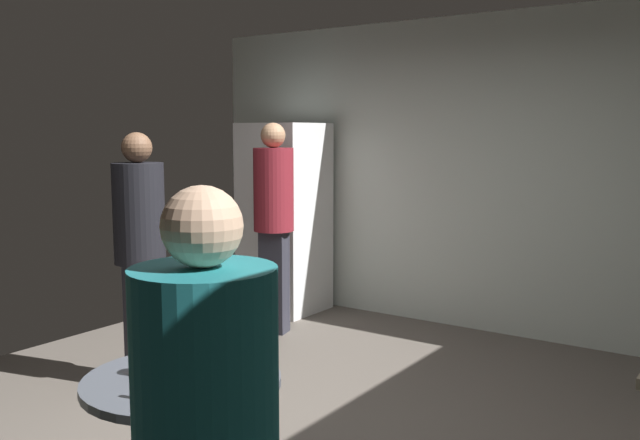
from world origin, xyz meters
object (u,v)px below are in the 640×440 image
(beer_bottle_amber, at_px, (182,358))
(beer_bottle_brown, at_px, (188,348))
(beer_bottle_green, at_px, (171,382))
(plastic_cup_red, at_px, (148,362))
(foreground_table, at_px, (183,402))
(person_in_maroon_shirt, at_px, (274,211))
(person_in_black_shirt, at_px, (140,239))
(refrigerator, at_px, (284,218))

(beer_bottle_amber, bearing_deg, beer_bottle_brown, 124.27)
(beer_bottle_amber, relative_size, beer_bottle_green, 1.00)
(beer_bottle_green, height_order, plastic_cup_red, beer_bottle_green)
(foreground_table, bearing_deg, person_in_maroon_shirt, 121.73)
(person_in_black_shirt, bearing_deg, refrigerator, 128.09)
(beer_bottle_brown, bearing_deg, plastic_cup_red, -112.30)
(refrigerator, xyz_separation_m, beer_bottle_brown, (1.98, -3.22, -0.08))
(plastic_cup_red, distance_m, person_in_black_shirt, 1.93)
(beer_bottle_amber, height_order, person_in_black_shirt, person_in_black_shirt)
(beer_bottle_brown, height_order, person_in_black_shirt, person_in_black_shirt)
(foreground_table, height_order, plastic_cup_red, plastic_cup_red)
(foreground_table, xyz_separation_m, beer_bottle_brown, (-0.07, 0.10, 0.19))
(foreground_table, bearing_deg, plastic_cup_red, -155.98)
(refrigerator, xyz_separation_m, beer_bottle_green, (2.22, -3.54, -0.08))
(beer_bottle_brown, bearing_deg, person_in_maroon_shirt, 121.65)
(beer_bottle_amber, distance_m, person_in_maroon_shirt, 3.13)
(beer_bottle_brown, distance_m, person_in_black_shirt, 1.88)
(person_in_maroon_shirt, bearing_deg, beer_bottle_green, 17.75)
(beer_bottle_green, xyz_separation_m, plastic_cup_red, (-0.31, 0.16, -0.03))
(beer_bottle_brown, relative_size, plastic_cup_red, 2.09)
(foreground_table, relative_size, beer_bottle_brown, 3.48)
(plastic_cup_red, bearing_deg, beer_bottle_brown, 67.70)
(beer_bottle_amber, xyz_separation_m, person_in_maroon_shirt, (-1.64, 2.66, 0.24))
(foreground_table, relative_size, plastic_cup_red, 7.27)
(beer_bottle_green, bearing_deg, foreground_table, 128.60)
(refrigerator, relative_size, beer_bottle_brown, 7.83)
(person_in_black_shirt, bearing_deg, foreground_table, -9.70)
(refrigerator, bearing_deg, foreground_table, -58.38)
(refrigerator, distance_m, person_in_black_shirt, 2.20)
(beer_bottle_amber, bearing_deg, beer_bottle_green, -51.54)
(beer_bottle_amber, height_order, beer_bottle_green, same)
(beer_bottle_amber, relative_size, person_in_maroon_shirt, 0.13)
(foreground_table, distance_m, beer_bottle_brown, 0.22)
(refrigerator, relative_size, plastic_cup_red, 16.36)
(plastic_cup_red, xyz_separation_m, person_in_black_shirt, (-1.47, 1.23, 0.22))
(foreground_table, height_order, beer_bottle_amber, beer_bottle_amber)
(refrigerator, bearing_deg, person_in_maroon_shirt, -58.85)
(beer_bottle_green, xyz_separation_m, person_in_maroon_shirt, (-1.81, 2.87, 0.24))
(beer_bottle_green, relative_size, plastic_cup_red, 2.09)
(refrigerator, xyz_separation_m, beer_bottle_amber, (2.05, -3.32, -0.08))
(beer_bottle_brown, bearing_deg, refrigerator, 121.55)
(beer_bottle_amber, relative_size, plastic_cup_red, 2.09)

